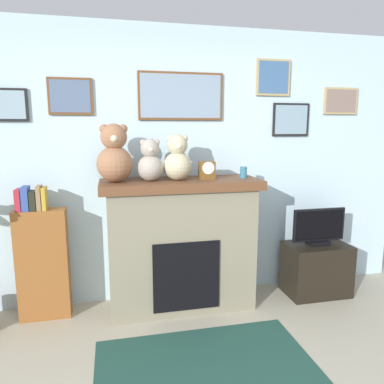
{
  "coord_description": "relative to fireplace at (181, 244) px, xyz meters",
  "views": [
    {
      "loc": [
        -0.43,
        -1.45,
        1.67
      ],
      "look_at": [
        0.27,
        1.69,
        1.09
      ],
      "focal_mm": 33.6,
      "sensor_mm": 36.0,
      "label": 1
    }
  ],
  "objects": [
    {
      "name": "bookshelf",
      "position": [
        -1.23,
        0.05,
        -0.08
      ],
      "size": [
        0.43,
        0.16,
        1.19
      ],
      "color": "brown",
      "rests_on": "ground_plane"
    },
    {
      "name": "television",
      "position": [
        1.38,
        -0.05,
        0.08
      ],
      "size": [
        0.55,
        0.14,
        0.37
      ],
      "color": "black",
      "rests_on": "tv_stand"
    },
    {
      "name": "back_wall",
      "position": [
        -0.16,
        0.31,
        0.7
      ],
      "size": [
        5.2,
        0.15,
        2.6
      ],
      "color": "silver",
      "rests_on": "ground_plane"
    },
    {
      "name": "mantel_clock",
      "position": [
        0.24,
        -0.02,
        0.68
      ],
      "size": [
        0.14,
        0.1,
        0.16
      ],
      "color": "brown",
      "rests_on": "fireplace"
    },
    {
      "name": "fireplace",
      "position": [
        0.0,
        0.0,
        0.0
      ],
      "size": [
        1.43,
        0.55,
        1.21
      ],
      "color": "gray",
      "rests_on": "ground_plane"
    },
    {
      "name": "teddy_bear_tan",
      "position": [
        -0.57,
        -0.02,
        0.82
      ],
      "size": [
        0.31,
        0.31,
        0.5
      ],
      "color": "#946445",
      "rests_on": "fireplace"
    },
    {
      "name": "teddy_bear_cream",
      "position": [
        -0.03,
        -0.02,
        0.78
      ],
      "size": [
        0.25,
        0.25,
        0.4
      ],
      "color": "#BFB691",
      "rests_on": "fireplace"
    },
    {
      "name": "candle_jar",
      "position": [
        0.59,
        -0.02,
        0.65
      ],
      "size": [
        0.06,
        0.06,
        0.11
      ],
      "primitive_type": "cylinder",
      "color": "teal",
      "rests_on": "fireplace"
    },
    {
      "name": "area_rug",
      "position": [
        -0.0,
        -0.92,
        -0.61
      ],
      "size": [
        1.55,
        0.94,
        0.01
      ],
      "primitive_type": "cube",
      "color": "#20473D",
      "rests_on": "ground_plane"
    },
    {
      "name": "teddy_bear_grey",
      "position": [
        -0.27,
        -0.02,
        0.77
      ],
      "size": [
        0.23,
        0.23,
        0.37
      ],
      "color": "#A49D91",
      "rests_on": "fireplace"
    },
    {
      "name": "tv_stand",
      "position": [
        1.38,
        -0.05,
        -0.35
      ],
      "size": [
        0.62,
        0.4,
        0.52
      ],
      "primitive_type": "cube",
      "color": "black",
      "rests_on": "ground_plane"
    }
  ]
}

